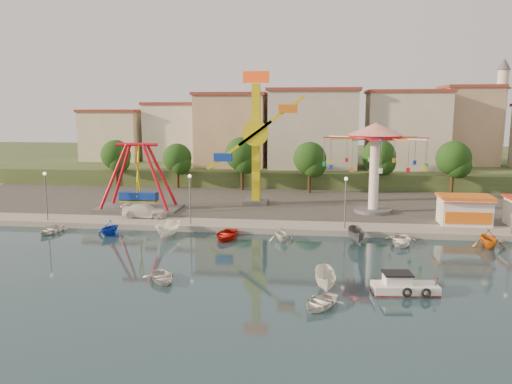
% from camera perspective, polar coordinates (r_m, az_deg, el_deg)
% --- Properties ---
extents(ground, '(200.00, 200.00, 0.00)m').
position_cam_1_polar(ground, '(39.38, -0.84, -9.18)').
color(ground, '#132C36').
rests_on(ground, ground).
extents(quay_deck, '(200.00, 100.00, 0.60)m').
position_cam_1_polar(quay_deck, '(99.83, 4.11, 2.44)').
color(quay_deck, '#9E998E').
rests_on(quay_deck, ground).
extents(asphalt_pad, '(90.00, 28.00, 0.01)m').
position_cam_1_polar(asphalt_pad, '(68.20, 2.66, -0.61)').
color(asphalt_pad, '#4C4944').
rests_on(asphalt_pad, quay_deck).
extents(hill_terrace, '(200.00, 60.00, 3.00)m').
position_cam_1_polar(hill_terrace, '(104.65, 4.27, 3.43)').
color(hill_terrace, '#384C26').
rests_on(hill_terrace, ground).
extents(pirate_ship_ride, '(10.00, 5.00, 8.00)m').
position_cam_1_polar(pirate_ship_ride, '(61.25, -13.33, 1.56)').
color(pirate_ship_ride, '#59595E').
rests_on(pirate_ship_ride, quay_deck).
extents(kamikaze_tower, '(8.24, 3.10, 16.50)m').
position_cam_1_polar(kamikaze_tower, '(62.24, 0.38, 5.65)').
color(kamikaze_tower, '#59595E').
rests_on(kamikaze_tower, quay_deck).
extents(wave_swinger, '(11.60, 11.60, 10.40)m').
position_cam_1_polar(wave_swinger, '(59.07, 13.47, 4.98)').
color(wave_swinger, '#59595E').
rests_on(wave_swinger, quay_deck).
extents(booth_left, '(5.40, 3.78, 3.08)m').
position_cam_1_polar(booth_left, '(56.54, 22.72, -1.88)').
color(booth_left, white).
rests_on(booth_left, quay_deck).
extents(lamp_post_0, '(0.14, 0.14, 5.00)m').
position_cam_1_polar(lamp_post_0, '(58.62, -22.85, -0.57)').
color(lamp_post_0, '#59595E').
rests_on(lamp_post_0, quay_deck).
extents(lamp_post_1, '(0.14, 0.14, 5.00)m').
position_cam_1_polar(lamp_post_1, '(52.52, -7.54, -0.99)').
color(lamp_post_1, '#59595E').
rests_on(lamp_post_1, quay_deck).
extents(lamp_post_2, '(0.14, 0.14, 5.00)m').
position_cam_1_polar(lamp_post_2, '(50.90, 10.17, -1.40)').
color(lamp_post_2, '#59595E').
rests_on(lamp_post_2, quay_deck).
extents(tree_0, '(4.60, 4.60, 7.19)m').
position_cam_1_polar(tree_0, '(80.54, -15.72, 4.10)').
color(tree_0, '#382314').
rests_on(tree_0, quay_deck).
extents(tree_1, '(4.35, 4.35, 6.80)m').
position_cam_1_polar(tree_1, '(76.54, -8.99, 3.87)').
color(tree_1, '#382314').
rests_on(tree_1, quay_deck).
extents(tree_2, '(5.02, 5.02, 7.85)m').
position_cam_1_polar(tree_2, '(73.90, -1.61, 4.34)').
color(tree_2, '#382314').
rests_on(tree_2, quay_deck).
extents(tree_3, '(4.68, 4.68, 7.32)m').
position_cam_1_polar(tree_3, '(71.65, 6.16, 3.83)').
color(tree_3, '#382314').
rests_on(tree_3, quay_deck).
extents(tree_4, '(4.86, 4.86, 7.60)m').
position_cam_1_polar(tree_4, '(75.11, 13.88, 4.02)').
color(tree_4, '#382314').
rests_on(tree_4, quay_deck).
extents(tree_5, '(4.83, 4.83, 7.54)m').
position_cam_1_polar(tree_5, '(75.17, 21.64, 3.60)').
color(tree_5, '#382314').
rests_on(tree_5, quay_deck).
extents(building_0, '(9.26, 9.53, 11.87)m').
position_cam_1_polar(building_0, '(91.59, -17.89, 6.79)').
color(building_0, beige).
rests_on(building_0, hill_terrace).
extents(building_1, '(12.33, 9.01, 8.63)m').
position_cam_1_polar(building_1, '(92.36, -9.61, 6.13)').
color(building_1, silver).
rests_on(building_1, hill_terrace).
extents(building_2, '(11.95, 9.28, 11.23)m').
position_cam_1_polar(building_2, '(89.98, -1.43, 7.00)').
color(building_2, tan).
rests_on(building_2, hill_terrace).
extents(building_3, '(12.59, 10.50, 9.20)m').
position_cam_1_polar(building_3, '(85.87, 7.45, 6.12)').
color(building_3, beige).
rests_on(building_3, hill_terrace).
extents(building_4, '(10.75, 9.23, 9.24)m').
position_cam_1_polar(building_4, '(90.34, 16.06, 6.01)').
color(building_4, beige).
rests_on(building_4, hill_terrace).
extents(building_5, '(12.77, 10.96, 11.21)m').
position_cam_1_polar(building_5, '(91.47, 24.57, 6.18)').
color(building_5, tan).
rests_on(building_5, hill_terrace).
extents(minaret, '(2.80, 2.80, 18.00)m').
position_cam_1_polar(minaret, '(95.99, 26.17, 8.55)').
color(minaret, silver).
rests_on(minaret, hill_terrace).
extents(cabin_motorboat, '(4.61, 2.18, 1.57)m').
position_cam_1_polar(cabin_motorboat, '(36.54, 16.47, -10.41)').
color(cabin_motorboat, white).
rests_on(cabin_motorboat, ground).
extents(rowboat_a, '(3.74, 4.03, 0.68)m').
position_cam_1_polar(rowboat_a, '(38.03, -10.74, -9.50)').
color(rowboat_a, silver).
rests_on(rowboat_a, ground).
extents(rowboat_b, '(3.73, 4.11, 0.70)m').
position_cam_1_polar(rowboat_b, '(33.07, 7.32, -12.36)').
color(rowboat_b, white).
rests_on(rowboat_b, ground).
extents(skiff, '(1.69, 3.94, 1.49)m').
position_cam_1_polar(skiff, '(35.94, 7.98, -9.88)').
color(skiff, silver).
rests_on(skiff, ground).
extents(van, '(5.03, 2.06, 1.46)m').
position_cam_1_polar(van, '(57.03, -12.58, -2.12)').
color(van, white).
rests_on(van, quay_deck).
extents(moored_boat_0, '(2.72, 3.66, 0.73)m').
position_cam_1_polar(moored_boat_0, '(55.42, -22.46, -3.98)').
color(moored_boat_0, silver).
rests_on(moored_boat_0, ground).
extents(moored_boat_1, '(3.13, 3.42, 1.53)m').
position_cam_1_polar(moored_boat_1, '(52.49, -16.40, -3.92)').
color(moored_boat_1, blue).
rests_on(moored_boat_1, ground).
extents(moored_boat_2, '(2.22, 4.29, 1.58)m').
position_cam_1_polar(moored_boat_2, '(50.39, -10.02, -4.20)').
color(moored_boat_2, white).
rests_on(moored_boat_2, ground).
extents(moored_boat_3, '(3.31, 4.35, 0.84)m').
position_cam_1_polar(moored_boat_3, '(49.09, -3.42, -4.88)').
color(moored_boat_3, red).
rests_on(moored_boat_3, ground).
extents(moored_boat_4, '(3.10, 3.35, 1.45)m').
position_cam_1_polar(moored_boat_4, '(48.34, 2.91, -4.73)').
color(moored_boat_4, white).
rests_on(moored_boat_4, ground).
extents(moored_boat_5, '(1.73, 3.95, 1.49)m').
position_cam_1_polar(moored_boat_5, '(48.36, 11.40, -4.88)').
color(moored_boat_5, '#55565A').
rests_on(moored_boat_5, ground).
extents(moored_boat_6, '(3.48, 4.44, 0.84)m').
position_cam_1_polar(moored_boat_6, '(48.93, 16.19, -5.30)').
color(moored_boat_6, white).
rests_on(moored_boat_6, ground).
extents(moored_boat_7, '(2.97, 3.41, 1.75)m').
position_cam_1_polar(moored_boat_7, '(50.67, 25.03, -4.79)').
color(moored_boat_7, orange).
rests_on(moored_boat_7, ground).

